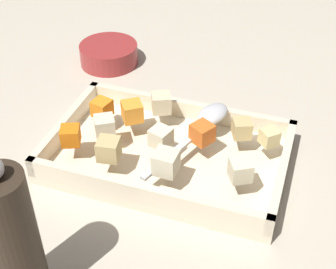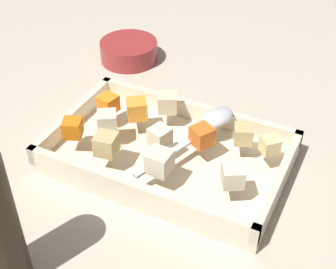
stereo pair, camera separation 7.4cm
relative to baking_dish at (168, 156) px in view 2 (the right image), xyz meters
name	(u,v)px [view 2 (the right image)]	position (x,y,z in m)	size (l,w,h in m)	color
ground_plane	(177,169)	(0.02, -0.01, -0.01)	(4.00, 4.00, 0.00)	#BCB29E
baking_dish	(168,156)	(0.00, 0.00, 0.00)	(0.36, 0.23, 0.05)	beige
carrot_chunk_corner_nw	(202,136)	(0.05, 0.01, 0.05)	(0.03, 0.03, 0.03)	orange
carrot_chunk_mid_right	(137,109)	(-0.07, 0.03, 0.05)	(0.03, 0.03, 0.03)	orange
carrot_chunk_corner_sw	(108,103)	(-0.12, 0.03, 0.05)	(0.03, 0.03, 0.03)	orange
carrot_chunk_back_center	(73,128)	(-0.14, -0.05, 0.05)	(0.03, 0.03, 0.03)	orange
potato_chunk_far_right	(167,102)	(-0.04, 0.07, 0.05)	(0.03, 0.03, 0.03)	beige
potato_chunk_rim_edge	(270,145)	(0.15, 0.04, 0.04)	(0.02, 0.02, 0.02)	#E0CC89
potato_chunk_front_center	(243,134)	(0.10, 0.05, 0.05)	(0.03, 0.03, 0.03)	tan
potato_chunk_corner_se	(160,137)	(-0.01, -0.01, 0.05)	(0.03, 0.03, 0.03)	beige
potato_chunk_heap_side	(106,144)	(-0.07, -0.07, 0.05)	(0.03, 0.03, 0.03)	tan
potato_chunk_under_handle	(233,176)	(0.12, -0.05, 0.05)	(0.03, 0.03, 0.03)	beige
parsnip_chunk_near_right	(107,121)	(-0.10, -0.02, 0.05)	(0.03, 0.03, 0.03)	beige
parsnip_chunk_center	(158,161)	(0.02, -0.07, 0.05)	(0.03, 0.03, 0.03)	beige
serving_spoon	(211,121)	(0.05, 0.06, 0.04)	(0.09, 0.21, 0.02)	silver
small_prep_bowl	(129,51)	(-0.22, 0.25, 0.01)	(0.12, 0.12, 0.04)	maroon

